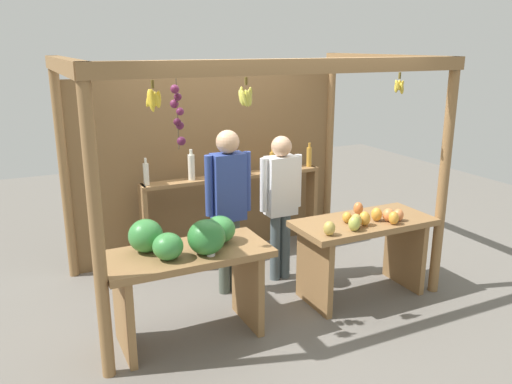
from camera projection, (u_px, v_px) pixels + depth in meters
The scene contains 7 objects.
ground_plane at pixel (248, 282), 5.60m from camera, with size 12.00×12.00×0.00m, color slate.
market_stall at pixel (228, 149), 5.63m from camera, with size 3.43×2.12×2.36m.
fruit_counter_left at pixel (187, 259), 4.36m from camera, with size 1.39×0.64×1.10m.
fruit_counter_right at pixel (363, 239), 5.14m from camera, with size 1.39×0.64×0.95m.
bottle_shelf_unit at pixel (233, 192), 6.11m from camera, with size 2.20×0.22×1.35m.
vendor_man at pixel (228, 197), 5.12m from camera, with size 0.48×0.23×1.68m.
vendor_woman at pixel (281, 196), 5.45m from camera, with size 0.48×0.21×1.57m.
Camera 1 is at (-2.15, -4.64, 2.47)m, focal length 36.58 mm.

